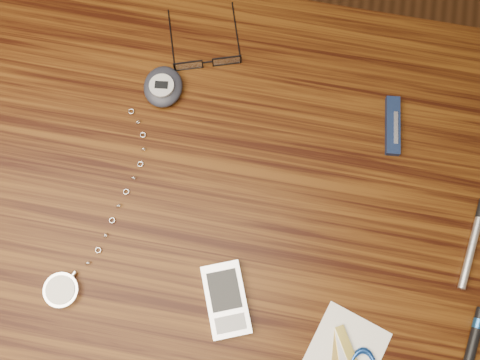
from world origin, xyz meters
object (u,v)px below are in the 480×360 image
(desk, at_px, (193,205))
(pedometer, at_px, (163,87))
(eyeglasses, at_px, (207,60))
(pda_phone, at_px, (226,300))
(silver_pen, at_px, (475,236))
(pocket_watch, at_px, (65,284))
(pocket_knife, at_px, (393,126))

(desk, height_order, pedometer, pedometer)
(pedometer, bearing_deg, eyeglasses, 45.14)
(pda_phone, bearing_deg, silver_pen, 24.52)
(eyeglasses, bearing_deg, silver_pen, -24.94)
(desk, xyz_separation_m, pocket_watch, (-0.14, -0.17, 0.11))
(pedometer, bearing_deg, silver_pen, -16.30)
(pda_phone, xyz_separation_m, pedometer, (-0.16, 0.30, 0.00))
(pda_phone, xyz_separation_m, pocket_knife, (0.20, 0.30, -0.00))
(desk, xyz_separation_m, pocket_knife, (0.29, 0.15, 0.11))
(pocket_knife, bearing_deg, silver_pen, -47.47)
(pocket_watch, bearing_deg, desk, 49.68)
(eyeglasses, bearing_deg, pocket_knife, -10.39)
(pocket_watch, xyz_separation_m, pocket_knife, (0.43, 0.32, -0.00))
(desk, xyz_separation_m, pda_phone, (0.09, -0.14, 0.11))
(pocket_watch, bearing_deg, pedometer, 77.33)
(pda_phone, distance_m, silver_pen, 0.37)
(pda_phone, bearing_deg, pocket_knife, 56.19)
(silver_pen, bearing_deg, pocket_watch, -162.85)
(pedometer, bearing_deg, pda_phone, -62.30)
(pocket_watch, xyz_separation_m, pda_phone, (0.23, 0.02, 0.00))
(pda_phone, height_order, pocket_knife, pda_phone)
(pda_phone, relative_size, pocket_knife, 1.22)
(pocket_watch, relative_size, pocket_knife, 3.30)
(eyeglasses, relative_size, silver_pen, 1.00)
(desk, bearing_deg, silver_pen, 1.11)
(desk, bearing_deg, pedometer, 114.46)
(eyeglasses, distance_m, pda_phone, 0.37)
(pocket_watch, relative_size, pda_phone, 2.71)
(pda_phone, height_order, pedometer, pedometer)
(pocket_knife, bearing_deg, pedometer, -179.49)
(eyeglasses, bearing_deg, pedometer, -134.86)
(pocket_watch, bearing_deg, eyeglasses, 71.03)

